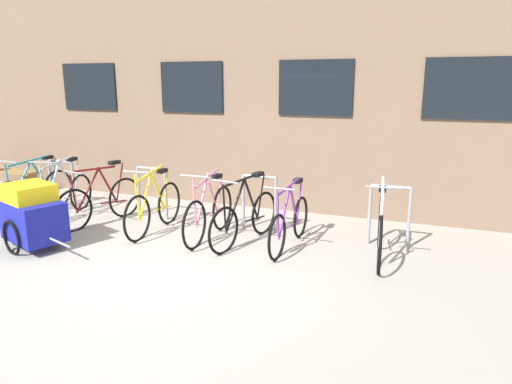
# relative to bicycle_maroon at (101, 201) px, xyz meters

# --- Properties ---
(ground_plane) EXTENTS (42.00, 42.00, 0.00)m
(ground_plane) POSITION_rel_bicycle_maroon_xyz_m (1.97, -1.32, -0.39)
(ground_plane) COLOR #9E998E
(storefront_building) EXTENTS (28.00, 6.34, 4.92)m
(storefront_building) POSITION_rel_bicycle_maroon_xyz_m (1.97, 5.03, 2.07)
(storefront_building) COLOR #7A604C
(storefront_building) RESTS_ON ground
(bike_rack) EXTENTS (6.60, 0.05, 0.91)m
(bike_rack) POSITION_rel_bicycle_maroon_xyz_m (1.64, 0.58, 0.16)
(bike_rack) COLOR gray
(bike_rack) RESTS_ON ground
(bicycle_maroon) EXTENTS (0.53, 1.73, 1.04)m
(bicycle_maroon) POSITION_rel_bicycle_maroon_xyz_m (0.00, 0.00, 0.00)
(bicycle_maroon) COLOR black
(bicycle_maroon) RESTS_ON ground
(bicycle_yellow) EXTENTS (0.44, 1.69, 1.07)m
(bicycle_yellow) POSITION_rel_bicycle_maroon_xyz_m (1.08, -0.05, 0.00)
(bicycle_yellow) COLOR black
(bicycle_yellow) RESTS_ON ground
(bicycle_purple) EXTENTS (0.44, 1.68, 1.00)m
(bicycle_purple) POSITION_rel_bicycle_maroon_xyz_m (3.31, 0.04, -0.02)
(bicycle_purple) COLOR black
(bicycle_purple) RESTS_ON ground
(bicycle_teal) EXTENTS (0.44, 1.81, 1.06)m
(bicycle_teal) POSITION_rel_bicycle_maroon_xyz_m (-1.54, 0.09, 0.01)
(bicycle_teal) COLOR black
(bicycle_teal) RESTS_ON ground
(bicycle_white) EXTENTS (0.44, 1.78, 1.11)m
(bicycle_white) POSITION_rel_bicycle_maroon_xyz_m (4.58, 0.07, 0.02)
(bicycle_white) COLOR black
(bicycle_white) RESTS_ON ground
(bicycle_silver) EXTENTS (0.44, 1.74, 1.09)m
(bicycle_silver) POSITION_rel_bicycle_maroon_xyz_m (-0.87, 0.07, -0.00)
(bicycle_silver) COLOR black
(bicycle_silver) RESTS_ON ground
(bicycle_black) EXTENTS (0.51, 1.72, 1.04)m
(bicycle_black) POSITION_rel_bicycle_maroon_xyz_m (2.64, -0.02, -0.01)
(bicycle_black) COLOR black
(bicycle_black) RESTS_ON ground
(bicycle_pink) EXTENTS (0.44, 1.70, 1.08)m
(bicycle_pink) POSITION_rel_bicycle_maroon_xyz_m (2.05, -0.02, 0.00)
(bicycle_pink) COLOR black
(bicycle_pink) RESTS_ON ground
(bike_trailer) EXTENTS (1.47, 0.87, 0.95)m
(bike_trailer) POSITION_rel_bicycle_maroon_xyz_m (-0.10, -1.33, 0.10)
(bike_trailer) COLOR navy
(bike_trailer) RESTS_ON ground
(wooden_bench) EXTENTS (1.65, 0.40, 0.47)m
(wooden_bench) POSITION_rel_bicycle_maroon_xyz_m (-3.56, 1.24, -0.04)
(wooden_bench) COLOR olive
(wooden_bench) RESTS_ON ground
(backpack) EXTENTS (0.30, 0.23, 0.44)m
(backpack) POSITION_rel_bicycle_maroon_xyz_m (-2.13, 0.30, -0.17)
(backpack) COLOR black
(backpack) RESTS_ON ground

